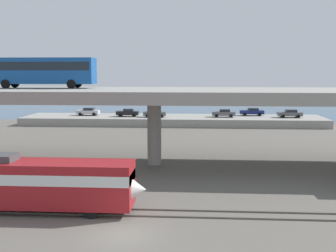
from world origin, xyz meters
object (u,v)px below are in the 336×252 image
object	(u,v)px
transit_bus_on_overpass	(42,70)
parked_car_2	(290,113)
parked_car_5	(252,112)
parked_car_1	(155,113)
parked_car_4	(88,111)
train_locomotive	(43,182)
parked_car_0	(224,113)
parked_car_3	(128,112)

from	to	relation	value
transit_bus_on_overpass	parked_car_2	world-z (taller)	transit_bus_on_overpass
parked_car_2	parked_car_5	bearing A→B (deg)	-23.59
parked_car_1	parked_car_5	size ratio (longest dim) A/B	0.92
parked_car_1	parked_car_4	bearing A→B (deg)	170.86
train_locomotive	parked_car_5	xyz separation A→B (m)	(21.68, 53.55, 0.05)
parked_car_0	parked_car_1	size ratio (longest dim) A/B	1.02
parked_car_3	parked_car_2	bearing A→B (deg)	-179.21
transit_bus_on_overpass	parked_car_3	distance (m)	33.56
transit_bus_on_overpass	parked_car_2	distance (m)	48.41
parked_car_5	parked_car_0	bearing A→B (deg)	28.04
parked_car_2	parked_car_5	distance (m)	7.22
train_locomotive	parked_car_3	bearing A→B (deg)	92.39
parked_car_0	parked_car_3	size ratio (longest dim) A/B	1.02
train_locomotive	parked_car_0	distance (m)	53.04
parked_car_1	parked_car_5	xyz separation A→B (m)	(18.57, 3.92, 0.00)
parked_car_0	parked_car_3	world-z (taller)	same
parked_car_1	parked_car_3	xyz separation A→B (m)	(-5.20, 0.62, -0.00)
parked_car_4	parked_car_2	bearing A→B (deg)	178.38
train_locomotive	transit_bus_on_overpass	bearing A→B (deg)	109.84
parked_car_0	parked_car_5	distance (m)	6.38
parked_car_3	parked_car_5	distance (m)	24.00
transit_bus_on_overpass	parked_car_4	world-z (taller)	transit_bus_on_overpass
parked_car_2	parked_car_3	world-z (taller)	same
parked_car_0	parked_car_3	distance (m)	18.14
train_locomotive	parked_car_3	size ratio (longest dim) A/B	3.70
parked_car_0	parked_car_1	bearing A→B (deg)	4.09
parked_car_1	parked_car_0	bearing A→B (deg)	4.09
parked_car_2	train_locomotive	bearing A→B (deg)	60.82
parked_car_0	parked_car_1	world-z (taller)	same
train_locomotive	parked_car_4	xyz separation A→B (m)	(-10.10, 51.75, 0.05)
parked_car_0	parked_car_4	xyz separation A→B (m)	(-26.15, 1.20, 0.00)
parked_car_5	parked_car_1	bearing A→B (deg)	11.93
train_locomotive	parked_car_2	world-z (taller)	train_locomotive
parked_car_2	parked_car_5	xyz separation A→B (m)	(-6.61, 2.89, -0.00)
parked_car_1	parked_car_5	distance (m)	18.98
transit_bus_on_overpass	parked_car_5	bearing A→B (deg)	-128.34
parked_car_0	train_locomotive	bearing A→B (deg)	72.39
transit_bus_on_overpass	parked_car_1	world-z (taller)	transit_bus_on_overpass
train_locomotive	parked_car_2	size ratio (longest dim) A/B	3.48
parked_car_1	parked_car_2	distance (m)	25.21
transit_bus_on_overpass	parked_car_0	xyz separation A→B (m)	(22.52, 32.60, -8.01)
parked_car_4	transit_bus_on_overpass	bearing A→B (deg)	96.12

